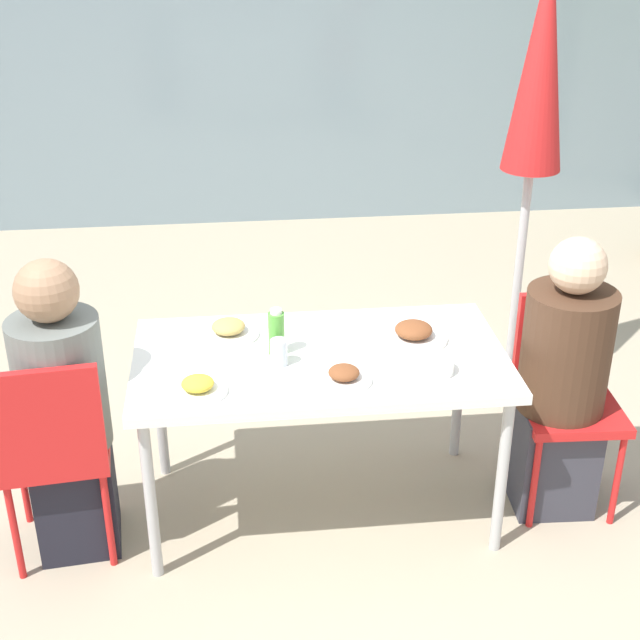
% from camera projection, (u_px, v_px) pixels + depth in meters
% --- Properties ---
extents(ground_plane, '(24.00, 24.00, 0.00)m').
position_uv_depth(ground_plane, '(320.00, 507.00, 3.78)').
color(ground_plane, tan).
extents(building_facade, '(10.00, 0.20, 3.00)m').
position_uv_depth(building_facade, '(263.00, 19.00, 6.41)').
color(building_facade, gray).
rests_on(building_facade, ground).
extents(dining_table, '(1.45, 0.78, 0.74)m').
position_uv_depth(dining_table, '(320.00, 368.00, 3.48)').
color(dining_table, white).
rests_on(dining_table, ground).
extents(chair_left, '(0.44, 0.44, 0.89)m').
position_uv_depth(chair_left, '(52.00, 443.00, 3.28)').
color(chair_left, red).
rests_on(chair_left, ground).
extents(person_left, '(0.33, 0.33, 1.22)m').
position_uv_depth(person_left, '(65.00, 417.00, 3.34)').
color(person_left, black).
rests_on(person_left, ground).
extents(chair_right, '(0.42, 0.42, 0.89)m').
position_uv_depth(chair_right, '(566.00, 383.00, 3.67)').
color(chair_right, red).
rests_on(chair_right, ground).
extents(person_right, '(0.35, 0.35, 1.20)m').
position_uv_depth(person_right, '(561.00, 385.00, 3.58)').
color(person_right, '#383842').
rests_on(person_right, ground).
extents(closed_umbrella, '(0.36, 0.36, 2.18)m').
position_uv_depth(closed_umbrella, '(538.00, 93.00, 4.00)').
color(closed_umbrella, '#333333').
rests_on(closed_umbrella, ground).
extents(plate_0, '(0.25, 0.25, 0.07)m').
position_uv_depth(plate_0, '(229.00, 330.00, 3.59)').
color(plate_0, white).
rests_on(plate_0, dining_table).
extents(plate_1, '(0.21, 0.21, 0.06)m').
position_uv_depth(plate_1, '(344.00, 376.00, 3.26)').
color(plate_1, white).
rests_on(plate_1, dining_table).
extents(plate_2, '(0.21, 0.21, 0.06)m').
position_uv_depth(plate_2, '(198.00, 387.00, 3.19)').
color(plate_2, white).
rests_on(plate_2, dining_table).
extents(plate_3, '(0.27, 0.27, 0.07)m').
position_uv_depth(plate_3, '(413.00, 333.00, 3.55)').
color(plate_3, white).
rests_on(plate_3, dining_table).
extents(bottle, '(0.06, 0.06, 0.19)m').
position_uv_depth(bottle, '(276.00, 333.00, 3.42)').
color(bottle, '#51A338').
rests_on(bottle, dining_table).
extents(drinking_cup, '(0.06, 0.06, 0.10)m').
position_uv_depth(drinking_cup, '(279.00, 352.00, 3.36)').
color(drinking_cup, silver).
rests_on(drinking_cup, dining_table).
extents(salad_bowl, '(0.16, 0.16, 0.05)m').
position_uv_depth(salad_bowl, '(432.00, 365.00, 3.32)').
color(salad_bowl, white).
rests_on(salad_bowl, dining_table).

